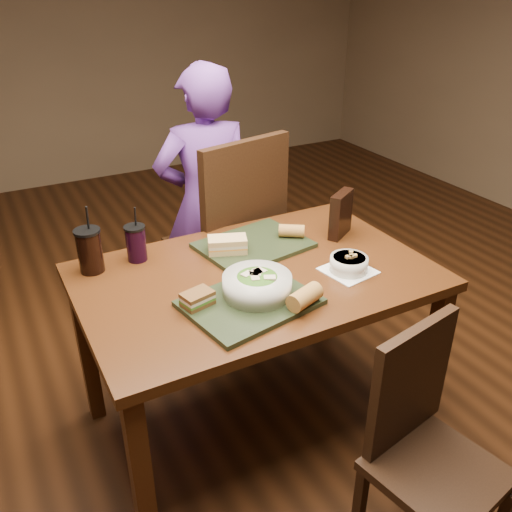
# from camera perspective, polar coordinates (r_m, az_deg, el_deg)

# --- Properties ---
(ground) EXTENTS (6.00, 6.00, 0.00)m
(ground) POSITION_cam_1_polar(r_m,az_deg,el_deg) (2.48, -0.00, -16.97)
(ground) COLOR #381C0B
(ground) RESTS_ON ground
(dining_table) EXTENTS (1.30, 0.85, 0.75)m
(dining_table) POSITION_cam_1_polar(r_m,az_deg,el_deg) (2.07, -0.00, -3.92)
(dining_table) COLOR #44220D
(dining_table) RESTS_ON ground
(chair_near) EXTENTS (0.42, 0.42, 0.83)m
(chair_near) POSITION_cam_1_polar(r_m,az_deg,el_deg) (1.86, 17.20, -17.80)
(chair_near) COLOR black
(chair_near) RESTS_ON ground
(chair_far) EXTENTS (0.57, 0.58, 1.11)m
(chair_far) POSITION_cam_1_polar(r_m,az_deg,el_deg) (2.64, -2.20, 2.37)
(chair_far) COLOR black
(chair_far) RESTS_ON ground
(diner) EXTENTS (0.54, 0.39, 1.40)m
(diner) POSITION_cam_1_polar(r_m,az_deg,el_deg) (2.77, -5.29, 5.42)
(diner) COLOR #63328B
(diner) RESTS_ON ground
(tray_near) EXTENTS (0.47, 0.39, 0.02)m
(tray_near) POSITION_cam_1_polar(r_m,az_deg,el_deg) (1.83, -0.65, -4.91)
(tray_near) COLOR black
(tray_near) RESTS_ON dining_table
(tray_far) EXTENTS (0.47, 0.38, 0.02)m
(tray_far) POSITION_cam_1_polar(r_m,az_deg,el_deg) (2.21, -0.26, 1.15)
(tray_far) COLOR black
(tray_far) RESTS_ON dining_table
(salad_bowl) EXTENTS (0.24, 0.24, 0.08)m
(salad_bowl) POSITION_cam_1_polar(r_m,az_deg,el_deg) (1.84, 0.12, -2.93)
(salad_bowl) COLOR silver
(salad_bowl) RESTS_ON tray_near
(soup_bowl) EXTENTS (0.20, 0.20, 0.07)m
(soup_bowl) POSITION_cam_1_polar(r_m,az_deg,el_deg) (2.05, 9.74, -0.79)
(soup_bowl) COLOR white
(soup_bowl) RESTS_ON dining_table
(sandwich_near) EXTENTS (0.12, 0.09, 0.05)m
(sandwich_near) POSITION_cam_1_polar(r_m,az_deg,el_deg) (1.80, -6.18, -4.48)
(sandwich_near) COLOR #593819
(sandwich_near) RESTS_ON tray_near
(sandwich_far) EXTENTS (0.17, 0.13, 0.06)m
(sandwich_far) POSITION_cam_1_polar(r_m,az_deg,el_deg) (2.13, -3.03, 1.21)
(sandwich_far) COLOR tan
(sandwich_far) RESTS_ON tray_far
(baguette_near) EXTENTS (0.14, 0.10, 0.06)m
(baguette_near) POSITION_cam_1_polar(r_m,az_deg,el_deg) (1.79, 5.15, -4.32)
(baguette_near) COLOR #AD7533
(baguette_near) RESTS_ON tray_near
(baguette_far) EXTENTS (0.12, 0.10, 0.05)m
(baguette_far) POSITION_cam_1_polar(r_m,az_deg,el_deg) (2.25, 3.76, 2.66)
(baguette_far) COLOR #AD7533
(baguette_far) RESTS_ON tray_far
(cup_cola) EXTENTS (0.10, 0.10, 0.26)m
(cup_cola) POSITION_cam_1_polar(r_m,az_deg,el_deg) (2.09, -17.10, 0.57)
(cup_cola) COLOR black
(cup_cola) RESTS_ON dining_table
(cup_berry) EXTENTS (0.08, 0.08, 0.22)m
(cup_berry) POSITION_cam_1_polar(r_m,az_deg,el_deg) (2.13, -12.52, 1.35)
(cup_berry) COLOR black
(cup_berry) RESTS_ON dining_table
(chip_bag) EXTENTS (0.15, 0.12, 0.19)m
(chip_bag) POSITION_cam_1_polar(r_m,az_deg,el_deg) (2.30, 8.92, 4.36)
(chip_bag) COLOR black
(chip_bag) RESTS_ON dining_table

